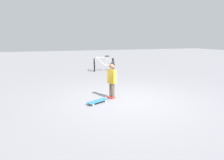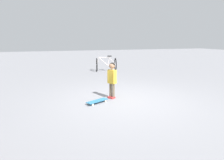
# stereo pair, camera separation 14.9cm
# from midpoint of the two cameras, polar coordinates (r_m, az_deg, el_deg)

# --- Properties ---
(ground_plane) EXTENTS (50.00, 50.00, 0.00)m
(ground_plane) POSITION_cam_midpoint_polar(r_m,az_deg,el_deg) (5.72, 5.51, -5.90)
(ground_plane) COLOR gray
(child_person) EXTENTS (0.26, 0.41, 1.06)m
(child_person) POSITION_cam_midpoint_polar(r_m,az_deg,el_deg) (5.77, 0.73, 1.03)
(child_person) COLOR brown
(child_person) RESTS_ON ground
(skateboard) EXTENTS (0.67, 0.46, 0.07)m
(skateboard) POSITION_cam_midpoint_polar(r_m,az_deg,el_deg) (5.47, -3.45, -6.05)
(skateboard) COLOR teal
(skateboard) RESTS_ON ground
(bicycle_near) EXTENTS (1.19, 0.92, 0.85)m
(bicycle_near) POSITION_cam_midpoint_polar(r_m,az_deg,el_deg) (10.81, -1.29, 4.58)
(bicycle_near) COLOR black
(bicycle_near) RESTS_ON ground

